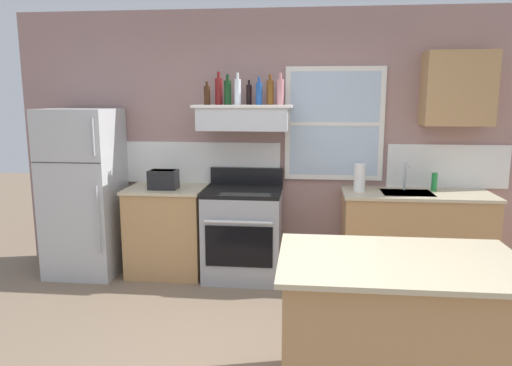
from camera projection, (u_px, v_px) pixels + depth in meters
The scene contains 20 objects.
back_wall at pixel (274, 142), 5.03m from camera, with size 5.40×0.11×2.70m.
refrigerator at pixel (84, 192), 4.94m from camera, with size 0.70×0.72×1.71m.
counter_left_of_stove at pixel (168, 230), 4.99m from camera, with size 0.79×0.63×0.91m.
toaster at pixel (163, 179), 4.81m from camera, with size 0.30×0.20×0.19m.
stove_range at pixel (243, 233), 4.86m from camera, with size 0.76×0.69×1.09m.
range_hood_shelf at pixel (244, 117), 4.75m from camera, with size 0.96×0.52×0.24m.
bottle_brown_stout at pixel (207, 95), 4.69m from camera, with size 0.06×0.06×0.23m.
bottle_red_label_wine at pixel (219, 91), 4.75m from camera, with size 0.07×0.07×0.32m.
bottle_dark_green_wine at pixel (228, 92), 4.70m from camera, with size 0.07×0.07×0.29m.
bottle_clear_tall at pixel (238, 91), 4.66m from camera, with size 0.06×0.06×0.31m.
bottle_balsamic_dark at pixel (249, 94), 4.76m from camera, with size 0.06×0.06×0.24m.
bottle_blue_liqueur at pixel (259, 93), 4.67m from camera, with size 0.07×0.07×0.27m.
bottle_amber_wine at pixel (270, 92), 4.69m from camera, with size 0.07×0.07×0.29m.
bottle_rose_pink at pixel (280, 91), 4.68m from camera, with size 0.07×0.07×0.31m.
counter_right_with_sink at pixel (414, 237), 4.73m from camera, with size 1.43×0.63×0.91m.
sink_faucet at pixel (406, 173), 4.72m from camera, with size 0.03×0.17×0.28m.
paper_towel_roll at pixel (360, 178), 4.68m from camera, with size 0.11×0.11×0.27m, color white.
dish_soap_bottle at pixel (434, 182), 4.71m from camera, with size 0.06×0.06×0.18m, color #268C3F.
kitchen_island at pixel (397, 332), 2.82m from camera, with size 1.40×0.90×0.91m.
upper_cabinet_right at pixel (458, 89), 4.57m from camera, with size 0.64×0.32×0.70m.
Camera 1 is at (0.37, -2.80, 1.83)m, focal length 33.65 mm.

